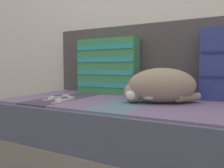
{
  "coord_description": "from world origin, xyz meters",
  "views": [
    {
      "loc": [
        0.37,
        -1.14,
        0.6
      ],
      "look_at": [
        -0.24,
        0.02,
        0.5
      ],
      "focal_mm": 35.0,
      "sensor_mm": 36.0,
      "label": 1
    }
  ],
  "objects_px": {
    "game_remote_near": "(65,99)",
    "game_remote_far": "(58,97)",
    "throw_pillow_striped": "(108,66)",
    "couch": "(154,135)",
    "sleeping_cat": "(160,86)"
  },
  "relations": [
    {
      "from": "throw_pillow_striped",
      "to": "game_remote_near",
      "type": "distance_m",
      "value": 0.5
    },
    {
      "from": "couch",
      "to": "throw_pillow_striped",
      "type": "relative_size",
      "value": 4.01
    },
    {
      "from": "couch",
      "to": "sleeping_cat",
      "type": "bearing_deg",
      "value": -39.7
    },
    {
      "from": "couch",
      "to": "game_remote_near",
      "type": "height_order",
      "value": "game_remote_near"
    },
    {
      "from": "couch",
      "to": "game_remote_far",
      "type": "distance_m",
      "value": 0.64
    },
    {
      "from": "game_remote_far",
      "to": "couch",
      "type": "bearing_deg",
      "value": 16.34
    },
    {
      "from": "throw_pillow_striped",
      "to": "couch",
      "type": "bearing_deg",
      "value": -28.03
    },
    {
      "from": "game_remote_near",
      "to": "sleeping_cat",
      "type": "bearing_deg",
      "value": 20.18
    },
    {
      "from": "couch",
      "to": "sleeping_cat",
      "type": "height_order",
      "value": "sleeping_cat"
    },
    {
      "from": "throw_pillow_striped",
      "to": "game_remote_far",
      "type": "height_order",
      "value": "throw_pillow_striped"
    },
    {
      "from": "sleeping_cat",
      "to": "couch",
      "type": "bearing_deg",
      "value": 140.3
    },
    {
      "from": "game_remote_near",
      "to": "game_remote_far",
      "type": "xyz_separation_m",
      "value": [
        -0.1,
        0.06,
        -0.0
      ]
    },
    {
      "from": "game_remote_far",
      "to": "throw_pillow_striped",
      "type": "bearing_deg",
      "value": 70.83
    },
    {
      "from": "couch",
      "to": "game_remote_near",
      "type": "distance_m",
      "value": 0.57
    },
    {
      "from": "sleeping_cat",
      "to": "game_remote_near",
      "type": "xyz_separation_m",
      "value": [
        -0.52,
        -0.19,
        -0.08
      ]
    }
  ]
}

